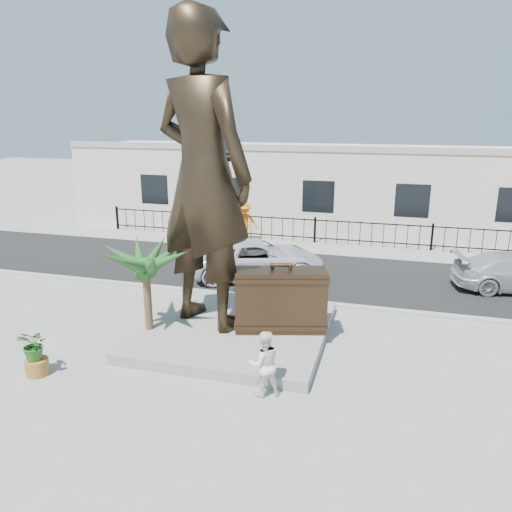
{
  "coord_description": "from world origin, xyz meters",
  "views": [
    {
      "loc": [
        3.69,
        -11.16,
        6.23
      ],
      "look_at": [
        0.0,
        2.0,
        2.3
      ],
      "focal_mm": 35.0,
      "sensor_mm": 36.0,
      "label": 1
    }
  ],
  "objects": [
    {
      "name": "far_sidewalk",
      "position": [
        0.0,
        12.0,
        0.01
      ],
      "size": [
        40.0,
        2.5,
        0.02
      ],
      "primitive_type": "cube",
      "color": "#9E9991",
      "rests_on": "ground"
    },
    {
      "name": "curb",
      "position": [
        0.0,
        4.5,
        0.06
      ],
      "size": [
        40.0,
        0.25,
        0.12
      ],
      "primitive_type": "cube",
      "color": "#A5A399",
      "rests_on": "ground"
    },
    {
      "name": "fence",
      "position": [
        0.0,
        12.8,
        0.6
      ],
      "size": [
        22.0,
        0.1,
        1.2
      ],
      "primitive_type": "cube",
      "color": "black",
      "rests_on": "ground"
    },
    {
      "name": "tourist",
      "position": [
        1.13,
        -1.34,
        0.78
      ],
      "size": [
        0.95,
        0.88,
        1.56
      ],
      "primitive_type": "imported",
      "rotation": [
        0.0,
        0.0,
        3.62
      ],
      "color": "white",
      "rests_on": "ground"
    },
    {
      "name": "shrub",
      "position": [
        -4.5,
        -1.97,
        0.8
      ],
      "size": [
        0.79,
        0.7,
        0.8
      ],
      "primitive_type": "imported",
      "rotation": [
        0.0,
        0.0,
        -0.1
      ],
      "color": "#255F1E",
      "rests_on": "planter"
    },
    {
      "name": "ground",
      "position": [
        0.0,
        0.0,
        0.0
      ],
      "size": [
        100.0,
        100.0,
        0.0
      ],
      "primitive_type": "plane",
      "color": "#9E9991",
      "rests_on": "ground"
    },
    {
      "name": "plinth",
      "position": [
        -0.5,
        1.5,
        0.15
      ],
      "size": [
        5.2,
        5.2,
        0.3
      ],
      "primitive_type": "cube",
      "color": "gray",
      "rests_on": "ground"
    },
    {
      "name": "suitcase",
      "position": [
        0.83,
        1.6,
        1.19
      ],
      "size": [
        2.65,
        1.44,
        1.78
      ],
      "primitive_type": "cube",
      "rotation": [
        0.0,
        0.0,
        0.27
      ],
      "color": "#342316",
      "rests_on": "plinth"
    },
    {
      "name": "car_white",
      "position": [
        -1.33,
        6.92,
        0.73
      ],
      "size": [
        5.74,
        4.33,
        1.45
      ],
      "primitive_type": "imported",
      "rotation": [
        0.0,
        0.0,
        1.99
      ],
      "color": "silver",
      "rests_on": "street"
    },
    {
      "name": "planter",
      "position": [
        -4.5,
        -1.97,
        0.2
      ],
      "size": [
        0.56,
        0.56,
        0.4
      ],
      "primitive_type": "cylinder",
      "color": "#9A6328",
      "rests_on": "ground"
    },
    {
      "name": "palm_tree",
      "position": [
        -2.78,
        0.64,
        0.0
      ],
      "size": [
        1.8,
        1.8,
        3.2
      ],
      "primitive_type": null,
      "color": "#1D4A1B",
      "rests_on": "ground"
    },
    {
      "name": "street",
      "position": [
        0.0,
        8.0,
        0.01
      ],
      "size": [
        40.0,
        7.0,
        0.01
      ],
      "primitive_type": "cube",
      "color": "black",
      "rests_on": "ground"
    },
    {
      "name": "worker",
      "position": [
        -3.45,
        12.2,
        0.99
      ],
      "size": [
        1.43,
        1.18,
        1.93
      ],
      "primitive_type": "imported",
      "rotation": [
        0.0,
        0.0,
        0.44
      ],
      "color": "orange",
      "rests_on": "far_sidewalk"
    },
    {
      "name": "statue",
      "position": [
        -1.39,
        1.62,
        4.59
      ],
      "size": [
        3.66,
        3.04,
        8.57
      ],
      "primitive_type": "imported",
      "rotation": [
        0.0,
        0.0,
        2.77
      ],
      "color": "#2D2216",
      "rests_on": "plinth"
    },
    {
      "name": "building",
      "position": [
        0.0,
        17.0,
        2.2
      ],
      "size": [
        28.0,
        7.0,
        4.4
      ],
      "primitive_type": "cube",
      "color": "silver",
      "rests_on": "ground"
    }
  ]
}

